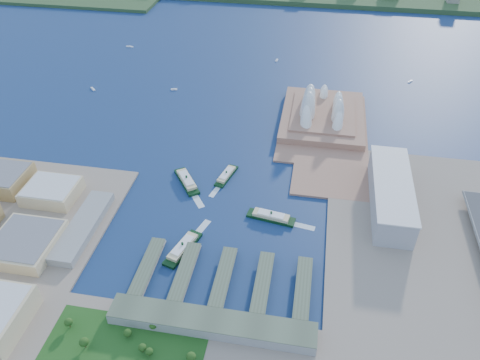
% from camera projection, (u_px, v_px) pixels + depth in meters
% --- Properties ---
extents(ground, '(3000.00, 3000.00, 0.00)m').
position_uv_depth(ground, '(225.00, 231.00, 558.48)').
color(ground, '#10294D').
rests_on(ground, ground).
extents(east_land, '(240.00, 500.00, 3.00)m').
position_uv_depth(east_land, '(441.00, 291.00, 485.69)').
color(east_land, gray).
rests_on(east_land, ground).
extents(peninsula, '(135.00, 220.00, 3.00)m').
position_uv_depth(peninsula, '(323.00, 126.00, 744.78)').
color(peninsula, '#986A53').
rests_on(peninsula, ground).
extents(opera_house, '(134.00, 180.00, 58.00)m').
position_uv_depth(opera_house, '(324.00, 103.00, 741.93)').
color(opera_house, white).
rests_on(opera_house, peninsula).
extents(toaster_building, '(45.00, 155.00, 35.00)m').
position_uv_depth(toaster_building, '(391.00, 194.00, 581.21)').
color(toaster_building, '#949499').
rests_on(toaster_building, east_land).
extents(ferry_wharves, '(184.00, 90.00, 9.30)m').
position_uv_depth(ferry_wharves, '(223.00, 278.00, 495.43)').
color(ferry_wharves, '#485540').
rests_on(ferry_wharves, ground).
extents(terminal_building, '(200.00, 28.00, 12.00)m').
position_uv_depth(terminal_building, '(212.00, 323.00, 446.00)').
color(terminal_building, gray).
rests_on(terminal_building, south_land).
extents(ferry_a, '(47.67, 59.09, 11.56)m').
position_uv_depth(ferry_a, '(187.00, 179.00, 628.55)').
color(ferry_a, black).
rests_on(ferry_a, ground).
extents(ferry_b, '(25.28, 52.69, 9.66)m').
position_uv_depth(ferry_b, '(226.00, 174.00, 639.21)').
color(ferry_b, black).
rests_on(ferry_b, ground).
extents(ferry_c, '(33.42, 62.54, 11.48)m').
position_uv_depth(ferry_c, '(183.00, 246.00, 530.39)').
color(ferry_c, black).
rests_on(ferry_c, ground).
extents(ferry_d, '(61.13, 24.55, 11.24)m').
position_uv_depth(ferry_d, '(271.00, 215.00, 572.05)').
color(ferry_d, black).
rests_on(ferry_d, ground).
extents(boat_a, '(13.04, 13.12, 2.85)m').
position_uv_depth(boat_a, '(93.00, 89.00, 847.28)').
color(boat_a, white).
rests_on(boat_a, ground).
extents(boat_b, '(11.50, 5.83, 2.96)m').
position_uv_depth(boat_b, '(174.00, 89.00, 845.74)').
color(boat_b, white).
rests_on(boat_b, ground).
extents(boat_c, '(9.33, 11.78, 2.66)m').
position_uv_depth(boat_c, '(410.00, 81.00, 871.64)').
color(boat_c, white).
rests_on(boat_c, ground).
extents(boat_d, '(15.20, 3.63, 2.55)m').
position_uv_depth(boat_d, '(130.00, 46.00, 1003.54)').
color(boat_d, white).
rests_on(boat_d, ground).
extents(boat_e, '(5.25, 11.86, 2.81)m').
position_uv_depth(boat_e, '(277.00, 60.00, 946.99)').
color(boat_e, white).
rests_on(boat_e, ground).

